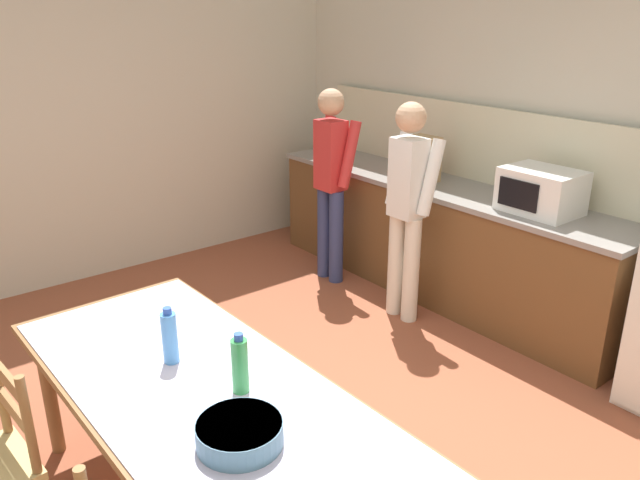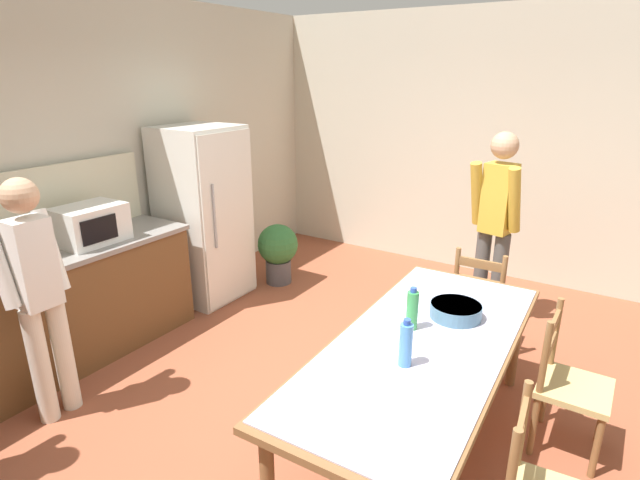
% 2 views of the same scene
% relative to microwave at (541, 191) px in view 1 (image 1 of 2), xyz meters
% --- Properties ---
extents(ground_plane, '(8.32, 8.32, 0.00)m').
position_rel_microwave_xyz_m(ground_plane, '(0.21, -2.21, -1.08)').
color(ground_plane, brown).
extents(wall_back, '(6.52, 0.12, 2.90)m').
position_rel_microwave_xyz_m(wall_back, '(0.21, 0.45, 0.37)').
color(wall_back, beige).
rests_on(wall_back, ground).
extents(wall_left, '(0.12, 5.20, 2.90)m').
position_rel_microwave_xyz_m(wall_left, '(-3.05, -2.21, 0.37)').
color(wall_left, beige).
rests_on(wall_left, ground).
extents(kitchen_counter, '(3.33, 0.66, 0.93)m').
position_rel_microwave_xyz_m(kitchen_counter, '(-0.91, 0.02, -0.61)').
color(kitchen_counter, brown).
rests_on(kitchen_counter, ground).
extents(counter_splashback, '(3.29, 0.03, 0.60)m').
position_rel_microwave_xyz_m(counter_splashback, '(-0.91, 0.33, 0.15)').
color(counter_splashback, beige).
rests_on(counter_splashback, kitchen_counter).
extents(microwave, '(0.50, 0.39, 0.30)m').
position_rel_microwave_xyz_m(microwave, '(0.00, 0.00, 0.00)').
color(microwave, white).
rests_on(microwave, kitchen_counter).
extents(paper_bag, '(0.24, 0.16, 0.36)m').
position_rel_microwave_xyz_m(paper_bag, '(-1.07, -0.01, 0.03)').
color(paper_bag, tan).
rests_on(paper_bag, kitchen_counter).
extents(dining_table, '(2.26, 0.98, 0.76)m').
position_rel_microwave_xyz_m(dining_table, '(0.23, -2.73, -0.39)').
color(dining_table, brown).
rests_on(dining_table, ground).
extents(bottle_near_centre, '(0.07, 0.07, 0.27)m').
position_rel_microwave_xyz_m(bottle_near_centre, '(-0.05, -2.74, -0.20)').
color(bottle_near_centre, '#4C8ED6').
rests_on(bottle_near_centre, dining_table).
extents(bottle_off_centre, '(0.07, 0.07, 0.27)m').
position_rel_microwave_xyz_m(bottle_off_centre, '(0.34, -2.61, -0.20)').
color(bottle_off_centre, green).
rests_on(bottle_off_centre, dining_table).
extents(serving_bowl, '(0.32, 0.32, 0.09)m').
position_rel_microwave_xyz_m(serving_bowl, '(0.62, -2.79, -0.27)').
color(serving_bowl, slate).
rests_on(serving_bowl, dining_table).
extents(person_at_sink, '(0.41, 0.29, 1.65)m').
position_rel_microwave_xyz_m(person_at_sink, '(-1.65, -0.50, -0.15)').
color(person_at_sink, navy).
rests_on(person_at_sink, ground).
extents(person_at_counter, '(0.41, 0.29, 1.65)m').
position_rel_microwave_xyz_m(person_at_counter, '(-0.75, -0.52, -0.16)').
color(person_at_counter, silver).
rests_on(person_at_counter, ground).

